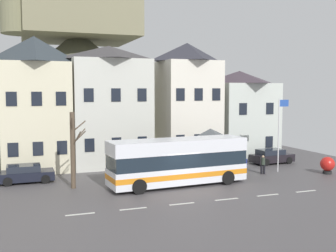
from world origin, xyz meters
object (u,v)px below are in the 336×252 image
object	(u,v)px
townhouse_02	(109,106)
parked_car_00	(272,156)
townhouse_01	(35,104)
bus_shelter	(210,136)
transit_bus	(178,162)
townhouse_03	(187,102)
flagpole	(280,129)
parked_car_02	(221,161)
bare_tree_00	(73,149)
townhouse_04	(239,114)
harbour_buoy	(327,164)
pedestrian_01	(239,163)
public_bench	(208,161)
pedestrian_00	(263,164)
hilltop_castle	(79,83)
parked_car_01	(26,174)

from	to	relation	value
townhouse_02	parked_car_00	world-z (taller)	townhouse_02
townhouse_01	bus_shelter	size ratio (longest dim) A/B	3.13
transit_bus	townhouse_01	bearing A→B (deg)	129.94
townhouse_03	flagpole	world-z (taller)	townhouse_03
parked_car_02	townhouse_03	bearing A→B (deg)	105.32
parked_car_02	transit_bus	bearing A→B (deg)	-139.68
bus_shelter	townhouse_02	bearing A→B (deg)	143.85
transit_bus	bare_tree_00	size ratio (longest dim) A/B	1.92
townhouse_04	harbour_buoy	bearing A→B (deg)	-78.66
townhouse_03	pedestrian_01	xyz separation A→B (m)	(1.60, -7.25, -4.76)
townhouse_01	townhouse_02	distance (m)	6.32
townhouse_04	flagpole	distance (m)	8.57
flagpole	harbour_buoy	size ratio (longest dim) A/B	4.32
public_bench	harbour_buoy	size ratio (longest dim) A/B	1.10
bus_shelter	townhouse_01	bearing A→B (deg)	158.69
townhouse_01	townhouse_04	world-z (taller)	townhouse_01
parked_car_02	public_bench	xyz separation A→B (m)	(-0.58, 1.56, -0.20)
townhouse_04	pedestrian_00	bearing A→B (deg)	-107.53
pedestrian_00	bare_tree_00	distance (m)	15.18
townhouse_04	flagpole	bearing A→B (deg)	-96.86
hilltop_castle	pedestrian_00	size ratio (longest dim) A/B	23.15
townhouse_02	parked_car_00	size ratio (longest dim) A/B	2.65
townhouse_04	parked_car_00	xyz separation A→B (m)	(0.66, -4.98, -3.72)
townhouse_02	hilltop_castle	xyz separation A→B (m)	(-0.42, 16.56, 2.37)
bus_shelter	parked_car_00	bearing A→B (deg)	8.97
townhouse_02	public_bench	distance (m)	10.08
townhouse_03	bus_shelter	bearing A→B (deg)	-91.41
pedestrian_01	flagpole	xyz separation A→B (m)	(3.43, -0.60, 2.70)
bus_shelter	pedestrian_00	distance (m)	4.88
parked_car_00	flagpole	distance (m)	4.84
townhouse_01	parked_car_01	size ratio (longest dim) A/B	2.89
transit_bus	harbour_buoy	distance (m)	12.90
hilltop_castle	pedestrian_01	xyz separation A→B (m)	(9.57, -23.79, -6.86)
townhouse_02	townhouse_03	xyz separation A→B (m)	(7.55, 0.02, 0.28)
townhouse_01	transit_bus	bearing A→B (deg)	-46.05
townhouse_03	public_bench	world-z (taller)	townhouse_03
parked_car_01	harbour_buoy	bearing A→B (deg)	-12.64
hilltop_castle	parked_car_01	bearing A→B (deg)	-107.86
hilltop_castle	parked_car_00	size ratio (longest dim) A/B	8.67
townhouse_04	transit_bus	xyz separation A→B (m)	(-10.74, -10.22, -2.70)
flagpole	townhouse_04	bearing A→B (deg)	83.14
townhouse_04	pedestrian_01	size ratio (longest dim) A/B	5.55
transit_bus	parked_car_01	bearing A→B (deg)	151.01
transit_bus	bus_shelter	distance (m)	6.30
townhouse_02	bare_tree_00	xyz separation A→B (m)	(-4.24, -7.89, -2.62)
public_bench	bare_tree_00	size ratio (longest dim) A/B	0.29
parked_car_00	pedestrian_01	xyz separation A→B (m)	(-5.11, -2.89, 0.20)
flagpole	parked_car_01	bearing A→B (deg)	171.46
pedestrian_01	parked_car_02	bearing A→B (deg)	100.21
pedestrian_00	pedestrian_01	world-z (taller)	pedestrian_01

